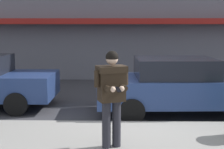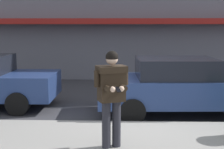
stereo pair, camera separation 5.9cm
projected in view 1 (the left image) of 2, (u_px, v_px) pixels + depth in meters
ground_plane at (133, 124)px, 7.65m from camera, size 80.00×80.00×0.00m
curb_paint_line at (173, 124)px, 7.68m from camera, size 28.00×0.12×0.01m
parked_sedan_mid at (179, 86)px, 8.43m from camera, size 4.57×2.07×1.54m
man_texting_on_phone at (112, 89)px, 5.66m from camera, size 0.61×0.65×1.81m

